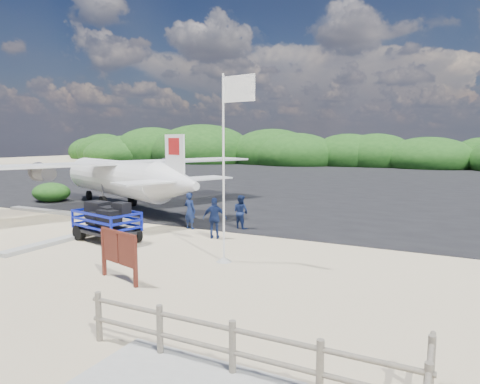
{
  "coord_description": "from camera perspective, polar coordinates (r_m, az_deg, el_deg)",
  "views": [
    {
      "loc": [
        9.15,
        -11.0,
        3.99
      ],
      "look_at": [
        0.77,
        5.72,
        1.69
      ],
      "focal_mm": 32.0,
      "sensor_mm": 36.0,
      "label": 1
    }
  ],
  "objects": [
    {
      "name": "vegetation_band",
      "position": [
        66.75,
        18.71,
        3.21
      ],
      "size": [
        124.0,
        8.0,
        4.4
      ],
      "primitive_type": null,
      "color": "#B2B2B2",
      "rests_on": "ground"
    },
    {
      "name": "baggage_cart",
      "position": [
        17.75,
        -17.28,
        -6.32
      ],
      "size": [
        3.22,
        2.26,
        1.47
      ],
      "primitive_type": null,
      "rotation": [
        0.0,
        0.0,
        -0.22
      ],
      "color": "#0B19B1",
      "rests_on": "ground"
    },
    {
      "name": "fence",
      "position": [
        7.87,
        -1.01,
        -23.49
      ],
      "size": [
        6.4,
        2.0,
        1.1
      ],
      "primitive_type": null,
      "color": "#B2B2B2",
      "rests_on": "ground"
    },
    {
      "name": "crew_a",
      "position": [
        19.31,
        -6.7,
        -2.47
      ],
      "size": [
        0.66,
        0.49,
        1.66
      ],
      "primitive_type": "imported",
      "rotation": [
        0.0,
        0.0,
        2.97
      ],
      "color": "#15234F",
      "rests_on": "ground"
    },
    {
      "name": "crew_c",
      "position": [
        17.34,
        -3.38,
        -3.5
      ],
      "size": [
        1.06,
        0.75,
        1.67
      ],
      "primitive_type": "imported",
      "rotation": [
        0.0,
        0.0,
        3.53
      ],
      "color": "#15234F",
      "rests_on": "ground"
    },
    {
      "name": "asphalt_apron",
      "position": [
        42.2,
        13.97,
        1.37
      ],
      "size": [
        90.0,
        50.0,
        0.04
      ],
      "primitive_type": null,
      "color": "#B2B2B2",
      "rests_on": "ground"
    },
    {
      "name": "flagpole",
      "position": [
        14.25,
        -2.15,
        -9.26
      ],
      "size": [
        1.27,
        0.69,
        6.04
      ],
      "primitive_type": null,
      "rotation": [
        0.0,
        0.0,
        -0.16
      ],
      "color": "white",
      "rests_on": "ground"
    },
    {
      "name": "aircraft_small",
      "position": [
        48.97,
        -0.68,
        2.33
      ],
      "size": [
        8.84,
        8.84,
        2.25
      ],
      "primitive_type": null,
      "rotation": [
        0.0,
        0.0,
        3.89
      ],
      "color": "#B2B2B2",
      "rests_on": "ground"
    },
    {
      "name": "crew_b",
      "position": [
        19.18,
        0.1,
        -2.67
      ],
      "size": [
        0.87,
        0.76,
        1.54
      ],
      "primitive_type": "imported",
      "rotation": [
        0.0,
        0.0,
        2.88
      ],
      "color": "#15234F",
      "rests_on": "ground"
    },
    {
      "name": "lagoon",
      "position": [
        22.4,
        -28.41,
        -4.12
      ],
      "size": [
        9.0,
        7.0,
        0.4
      ],
      "primitive_type": null,
      "color": "#B2B2B2",
      "rests_on": "ground"
    },
    {
      "name": "signboard",
      "position": [
        12.87,
        -15.75,
        -11.34
      ],
      "size": [
        1.78,
        0.63,
        1.48
      ],
      "primitive_type": null,
      "rotation": [
        0.0,
        0.0,
        -0.26
      ],
      "color": "#5D251A",
      "rests_on": "ground"
    },
    {
      "name": "ground",
      "position": [
        14.86,
        -12.8,
        -8.76
      ],
      "size": [
        160.0,
        160.0,
        0.0
      ],
      "primitive_type": "plane",
      "color": "beige"
    }
  ]
}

